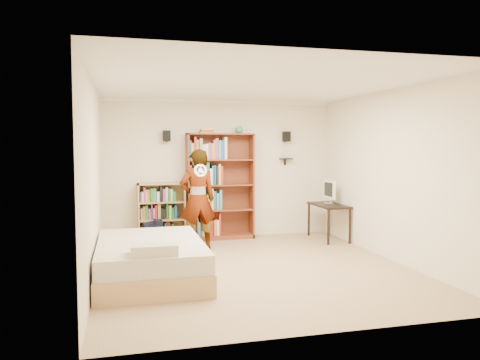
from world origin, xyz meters
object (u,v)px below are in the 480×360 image
object	(u,v)px
low_bookshelf	(162,212)
computer_desk	(328,222)
person	(198,199)
tall_bookshelf	(220,186)
daybed	(150,255)

from	to	relation	value
low_bookshelf	computer_desk	distance (m)	3.21
computer_desk	person	distance (m)	2.65
tall_bookshelf	person	distance (m)	1.02
computer_desk	daybed	distance (m)	3.96
low_bookshelf	tall_bookshelf	bearing A→B (deg)	-1.14
tall_bookshelf	low_bookshelf	size ratio (longest dim) A/B	1.85
daybed	person	xyz separation A→B (m)	(0.91, 1.62, 0.55)
person	tall_bookshelf	bearing A→B (deg)	-130.23
tall_bookshelf	low_bookshelf	xyz separation A→B (m)	(-1.13, 0.02, -0.47)
low_bookshelf	computer_desk	bearing A→B (deg)	-11.08
tall_bookshelf	computer_desk	bearing A→B (deg)	-16.41
computer_desk	person	bearing A→B (deg)	-174.84
low_bookshelf	computer_desk	world-z (taller)	low_bookshelf
tall_bookshelf	low_bookshelf	world-z (taller)	tall_bookshelf
low_bookshelf	person	world-z (taller)	person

